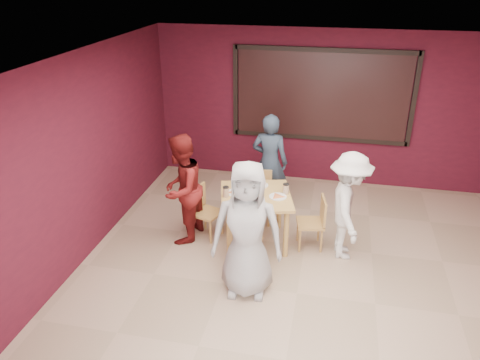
% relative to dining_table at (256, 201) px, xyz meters
% --- Properties ---
extents(floor, '(7.00, 7.00, 0.00)m').
position_rel_dining_table_xyz_m(floor, '(0.73, -1.08, -0.69)').
color(floor, tan).
rests_on(floor, ground).
extents(window_blinds, '(3.00, 0.02, 1.50)m').
position_rel_dining_table_xyz_m(window_blinds, '(0.73, 2.37, 0.96)').
color(window_blinds, black).
extents(dining_table, '(1.21, 1.21, 0.93)m').
position_rel_dining_table_xyz_m(dining_table, '(0.00, 0.00, 0.00)').
color(dining_table, tan).
rests_on(dining_table, floor).
extents(chair_front, '(0.40, 0.40, 0.77)m').
position_rel_dining_table_xyz_m(chair_front, '(-0.01, -0.70, -0.25)').
color(chair_front, '#B27F45').
rests_on(chair_front, floor).
extents(chair_back, '(0.45, 0.45, 0.82)m').
position_rel_dining_table_xyz_m(chair_back, '(-0.07, 0.68, -0.22)').
color(chair_back, '#B27F45').
rests_on(chair_back, floor).
extents(chair_left, '(0.49, 0.49, 0.79)m').
position_rel_dining_table_xyz_m(chair_left, '(-0.80, 0.04, -0.24)').
color(chair_left, '#B27F45').
rests_on(chair_left, floor).
extents(chair_right, '(0.44, 0.44, 0.78)m').
position_rel_dining_table_xyz_m(chair_right, '(0.86, 0.05, -0.24)').
color(chair_right, '#B27F45').
rests_on(chair_right, floor).
extents(diner_front, '(0.91, 0.64, 1.77)m').
position_rel_dining_table_xyz_m(diner_front, '(0.10, -1.13, 0.20)').
color(diner_front, '#A3A3A3').
rests_on(diner_front, floor).
extents(diner_back, '(0.63, 0.45, 1.64)m').
position_rel_dining_table_xyz_m(diner_back, '(0.02, 1.14, 0.13)').
color(diner_back, '#2C3C4F').
rests_on(diner_back, floor).
extents(diner_left, '(0.71, 0.87, 1.64)m').
position_rel_dining_table_xyz_m(diner_left, '(-1.07, -0.12, 0.14)').
color(diner_left, maroon).
rests_on(diner_left, floor).
extents(diner_right, '(0.69, 1.06, 1.55)m').
position_rel_dining_table_xyz_m(diner_right, '(1.29, -0.06, 0.09)').
color(diner_right, silver).
rests_on(diner_right, floor).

